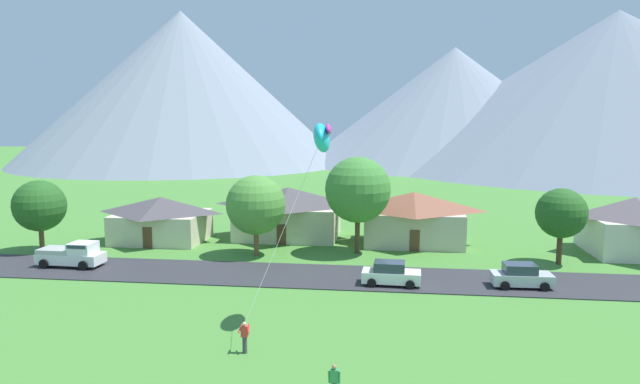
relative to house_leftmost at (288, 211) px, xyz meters
The scene contains 17 objects.
road_strip 15.57m from the house_leftmost, 64.77° to the right, with size 160.00×6.58×0.08m, color #2D2D33.
mountain_east_ridge 114.26m from the house_leftmost, 54.91° to the left, with size 121.78×121.78×37.94m, color slate.
mountain_west_ridge 101.27m from the house_leftmost, 74.55° to the left, with size 80.03×80.03×30.20m, color gray.
mountain_far_west_ridge 100.28m from the house_leftmost, 116.59° to the left, with size 85.82×85.82×39.44m, color gray.
house_leftmost is the anchor object (origin of this frame).
house_left_center 12.59m from the house_leftmost, ahead, with size 9.93×6.80×5.03m.
house_right_center 31.93m from the house_leftmost, ahead, with size 8.24×8.23×5.09m.
house_rightmost 12.54m from the house_leftmost, 164.12° to the right, with size 9.05×7.06×4.36m.
tree_near_left 25.45m from the house_leftmost, 17.85° to the right, with size 4.10×4.10×6.35m.
tree_left_of_center 22.96m from the house_leftmost, 156.87° to the right, with size 4.60×4.60×6.51m.
tree_center 8.43m from the house_leftmost, 99.74° to the right, with size 5.20×5.20×7.12m.
tree_right_of_center 10.05m from the house_leftmost, 39.63° to the right, with size 5.84×5.84×8.66m.
parked_car_white_west_end 18.67m from the house_leftmost, 56.26° to the right, with size 4.27×2.22×1.68m.
parked_car_silver_mid_west 24.63m from the house_leftmost, 37.32° to the right, with size 4.26×2.19×1.68m.
pickup_truck_white_west_side 20.58m from the house_leftmost, 138.40° to the right, with size 5.26×2.44×1.99m.
kite_flyer_with_kite 25.61m from the house_leftmost, 75.23° to the right, with size 4.45×6.46×11.85m.
watcher_person 33.51m from the house_leftmost, 76.37° to the right, with size 0.56×0.24×1.68m.
Camera 1 is at (3.50, -14.37, 12.10)m, focal length 31.25 mm.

